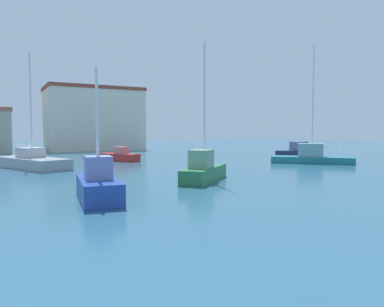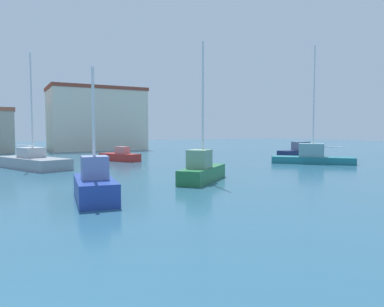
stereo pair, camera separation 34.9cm
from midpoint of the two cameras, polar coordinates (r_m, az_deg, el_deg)
name	(u,v)px [view 1 (the left image)]	position (r m, az deg, el deg)	size (l,w,h in m)	color
water	(199,168)	(27.71, 0.80, -2.32)	(160.00, 160.00, 0.00)	#285670
sailboat_teal_far_right	(311,156)	(33.20, 18.26, -0.42)	(6.22, 6.40, 10.29)	#1E707A
sailboat_grey_center_channel	(32,161)	(29.90, -24.52, -1.17)	(5.01, 7.56, 8.78)	gray
sailboat_green_outer_mooring	(204,170)	(20.39, 1.39, -2.60)	(4.54, 4.20, 7.91)	#28703D
motorboat_navy_distant_north	(297,151)	(42.05, 16.22, 0.38)	(5.76, 2.23, 1.66)	#19234C
sailboat_blue_mid_harbor	(98,185)	(15.48, -15.40, -4.89)	(2.05, 4.44, 5.53)	#233D93
motorboat_red_far_left	(119,156)	(34.66, -11.88, -0.45)	(3.25, 4.42, 1.38)	#B22823
waterfront_apartments	(94,119)	(56.37, -15.62, 5.35)	(13.75, 8.84, 9.33)	beige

